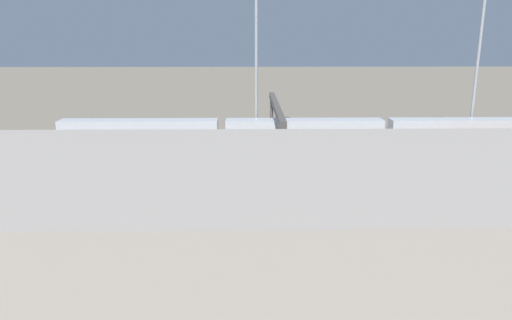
{
  "coord_description": "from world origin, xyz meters",
  "views": [
    {
      "loc": [
        -0.19,
        60.14,
        17.4
      ],
      "look_at": [
        -1.15,
        3.33,
        2.5
      ],
      "focal_mm": 34.12,
      "sensor_mm": 36.0,
      "label": 1
    }
  ],
  "objects_px": {
    "train_on_track_0": "(304,136)",
    "maintenance_shed": "(322,280)",
    "train_on_track_3": "(373,167)",
    "train_on_track_4": "(215,180)",
    "light_mast_0": "(483,15)",
    "signal_gantry": "(276,115)",
    "light_mast_2": "(256,10)"
  },
  "relations": [
    {
      "from": "train_on_track_4",
      "to": "train_on_track_3",
      "type": "distance_m",
      "value": 18.98
    },
    {
      "from": "train_on_track_4",
      "to": "maintenance_shed",
      "type": "bearing_deg",
      "value": 103.74
    },
    {
      "from": "light_mast_0",
      "to": "signal_gantry",
      "type": "relative_size",
      "value": 1.28
    },
    {
      "from": "train_on_track_0",
      "to": "signal_gantry",
      "type": "relative_size",
      "value": 2.86
    },
    {
      "from": "train_on_track_3",
      "to": "maintenance_shed",
      "type": "xyz_separation_m",
      "value": [
        11.2,
        34.05,
        3.86
      ]
    },
    {
      "from": "train_on_track_4",
      "to": "signal_gantry",
      "type": "xyz_separation_m",
      "value": [
        -7.12,
        -10.0,
        5.36
      ]
    },
    {
      "from": "train_on_track_0",
      "to": "train_on_track_3",
      "type": "xyz_separation_m",
      "value": [
        -6.47,
        15.0,
        -0.6
      ]
    },
    {
      "from": "light_mast_2",
      "to": "signal_gantry",
      "type": "xyz_separation_m",
      "value": [
        -2.28,
        13.2,
        -13.1
      ]
    },
    {
      "from": "light_mast_2",
      "to": "train_on_track_0",
      "type": "bearing_deg",
      "value": 155.42
    },
    {
      "from": "maintenance_shed",
      "to": "train_on_track_0",
      "type": "bearing_deg",
      "value": -95.51
    },
    {
      "from": "light_mast_2",
      "to": "signal_gantry",
      "type": "distance_m",
      "value": 18.73
    },
    {
      "from": "light_mast_0",
      "to": "light_mast_2",
      "type": "distance_m",
      "value": 33.24
    },
    {
      "from": "train_on_track_4",
      "to": "light_mast_0",
      "type": "bearing_deg",
      "value": -148.38
    },
    {
      "from": "train_on_track_3",
      "to": "maintenance_shed",
      "type": "height_order",
      "value": "maintenance_shed"
    },
    {
      "from": "train_on_track_3",
      "to": "light_mast_0",
      "type": "xyz_separation_m",
      "value": [
        -19.77,
        -18.44,
        17.95
      ]
    },
    {
      "from": "train_on_track_4",
      "to": "maintenance_shed",
      "type": "relative_size",
      "value": 2.51
    },
    {
      "from": "train_on_track_3",
      "to": "signal_gantry",
      "type": "distance_m",
      "value": 13.39
    },
    {
      "from": "signal_gantry",
      "to": "maintenance_shed",
      "type": "height_order",
      "value": "maintenance_shed"
    },
    {
      "from": "train_on_track_3",
      "to": "light_mast_2",
      "type": "distance_m",
      "value": 29.24
    },
    {
      "from": "train_on_track_0",
      "to": "light_mast_2",
      "type": "relative_size",
      "value": 2.16
    },
    {
      "from": "train_on_track_3",
      "to": "signal_gantry",
      "type": "height_order",
      "value": "signal_gantry"
    },
    {
      "from": "light_mast_0",
      "to": "maintenance_shed",
      "type": "height_order",
      "value": "light_mast_0"
    },
    {
      "from": "light_mast_0",
      "to": "light_mast_2",
      "type": "height_order",
      "value": "light_mast_2"
    },
    {
      "from": "light_mast_0",
      "to": "maintenance_shed",
      "type": "relative_size",
      "value": 0.58
    },
    {
      "from": "train_on_track_0",
      "to": "maintenance_shed",
      "type": "bearing_deg",
      "value": 84.49
    },
    {
      "from": "train_on_track_3",
      "to": "light_mast_0",
      "type": "height_order",
      "value": "light_mast_0"
    },
    {
      "from": "train_on_track_0",
      "to": "signal_gantry",
      "type": "bearing_deg",
      "value": 64.75
    },
    {
      "from": "train_on_track_4",
      "to": "signal_gantry",
      "type": "height_order",
      "value": "signal_gantry"
    },
    {
      "from": "train_on_track_0",
      "to": "maintenance_shed",
      "type": "xyz_separation_m",
      "value": [
        4.73,
        49.05,
        3.26
      ]
    },
    {
      "from": "train_on_track_0",
      "to": "light_mast_2",
      "type": "bearing_deg",
      "value": -24.58
    },
    {
      "from": "train_on_track_4",
      "to": "signal_gantry",
      "type": "bearing_deg",
      "value": -125.45
    },
    {
      "from": "light_mast_2",
      "to": "maintenance_shed",
      "type": "height_order",
      "value": "light_mast_2"
    }
  ]
}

